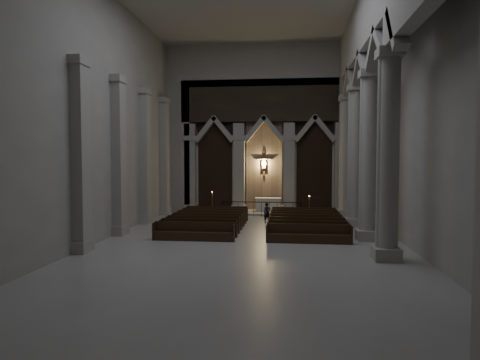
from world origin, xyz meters
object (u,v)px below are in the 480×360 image
(altar, at_px, (268,204))
(altar_rail, at_px, (262,207))
(candle_stand_left, at_px, (212,209))
(worshipper, at_px, (267,213))
(pews, at_px, (256,225))
(candle_stand_right, at_px, (309,211))

(altar, height_order, altar_rail, altar)
(altar_rail, xyz_separation_m, candle_stand_left, (-3.42, 0.59, -0.25))
(altar, xyz_separation_m, worshipper, (0.17, -4.62, -0.01))
(altar_rail, height_order, worshipper, worshipper)
(altar, relative_size, altar_rail, 0.35)
(altar, bearing_deg, pews, -92.70)
(altar_rail, distance_m, worshipper, 2.69)
(pews, bearing_deg, candle_stand_right, 60.00)
(altar, xyz_separation_m, pews, (-0.34, -7.12, -0.34))
(altar, height_order, worshipper, worshipper)
(pews, height_order, worshipper, worshipper)
(altar_rail, bearing_deg, pews, -90.00)
(candle_stand_left, height_order, pews, candle_stand_left)
(altar_rail, relative_size, candle_stand_right, 3.68)
(candle_stand_right, xyz_separation_m, worshipper, (-2.63, -2.94, 0.22))
(candle_stand_left, bearing_deg, candle_stand_right, -2.52)
(candle_stand_left, xyz_separation_m, candle_stand_right, (6.55, -0.29, -0.05))
(candle_stand_right, bearing_deg, worshipper, -131.88)
(candle_stand_right, relative_size, pews, 0.15)
(altar, height_order, pews, altar)
(pews, xyz_separation_m, worshipper, (0.51, 2.50, 0.33))
(candle_stand_left, bearing_deg, worshipper, -39.41)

